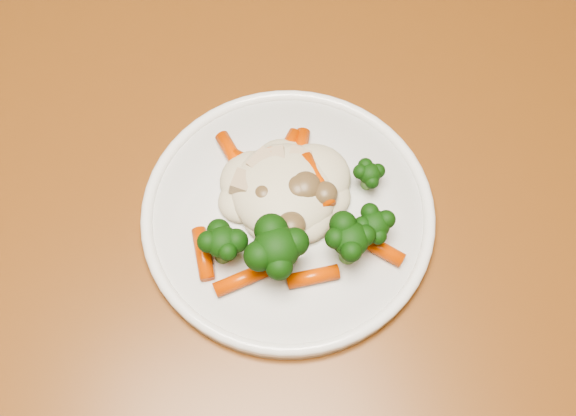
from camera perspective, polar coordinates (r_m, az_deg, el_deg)
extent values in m
cube|color=brown|center=(0.61, 0.65, -5.13)|extent=(1.40, 1.15, 0.04)
cube|color=brown|center=(1.27, 13.86, 13.20)|extent=(0.08, 0.08, 0.71)
cylinder|color=white|center=(0.60, 0.00, -0.58)|extent=(0.24, 0.24, 0.01)
ellipsoid|color=beige|center=(0.58, -0.31, 1.84)|extent=(0.10, 0.09, 0.04)
ellipsoid|color=black|center=(0.56, -5.12, -3.14)|extent=(0.04, 0.04, 0.04)
ellipsoid|color=black|center=(0.55, -0.90, -3.79)|extent=(0.06, 0.06, 0.05)
ellipsoid|color=black|center=(0.56, 4.87, -2.98)|extent=(0.05, 0.05, 0.04)
ellipsoid|color=black|center=(0.57, 6.72, -1.77)|extent=(0.04, 0.04, 0.04)
ellipsoid|color=black|center=(0.60, 6.39, 2.35)|extent=(0.03, 0.03, 0.03)
cylinder|color=#E34C05|center=(0.61, -2.27, 3.16)|extent=(0.05, 0.04, 0.01)
cylinder|color=#E34C05|center=(0.61, 0.92, 4.34)|extent=(0.03, 0.05, 0.01)
cylinder|color=#E34C05|center=(0.61, 2.46, 2.99)|extent=(0.04, 0.03, 0.01)
cylinder|color=#E34C05|center=(0.58, -6.73, -3.61)|extent=(0.01, 0.04, 0.01)
cylinder|color=#E34C05|center=(0.56, -3.50, -5.57)|extent=(0.05, 0.02, 0.01)
cylinder|color=#E34C05|center=(0.56, 1.99, -5.44)|extent=(0.04, 0.01, 0.01)
cylinder|color=#E34C05|center=(0.58, 7.00, -3.03)|extent=(0.04, 0.04, 0.01)
cylinder|color=#E34C05|center=(0.59, 2.31, 2.19)|extent=(0.02, 0.05, 0.01)
cylinder|color=#E34C05|center=(0.59, -1.13, 3.06)|extent=(0.01, 0.04, 0.01)
cylinder|color=#E34C05|center=(0.61, -4.21, 3.93)|extent=(0.03, 0.05, 0.01)
cylinder|color=#E34C05|center=(0.61, -0.30, 4.37)|extent=(0.04, 0.04, 0.01)
ellipsoid|color=brown|center=(0.58, 0.83, 1.53)|extent=(0.03, 0.03, 0.02)
ellipsoid|color=brown|center=(0.58, 2.93, 1.18)|extent=(0.02, 0.02, 0.01)
ellipsoid|color=brown|center=(0.58, -1.88, 1.15)|extent=(0.02, 0.02, 0.01)
ellipsoid|color=brown|center=(0.57, 0.25, -1.36)|extent=(0.02, 0.02, 0.02)
ellipsoid|color=brown|center=(0.58, 1.32, 1.67)|extent=(0.03, 0.03, 0.02)
cube|color=tan|center=(0.60, -2.13, 3.63)|extent=(0.03, 0.02, 0.01)
cube|color=tan|center=(0.60, 0.90, 4.14)|extent=(0.02, 0.02, 0.01)
cube|color=tan|center=(0.59, -3.76, 2.02)|extent=(0.02, 0.02, 0.01)
cube|color=tan|center=(0.60, -1.21, 3.95)|extent=(0.02, 0.02, 0.01)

